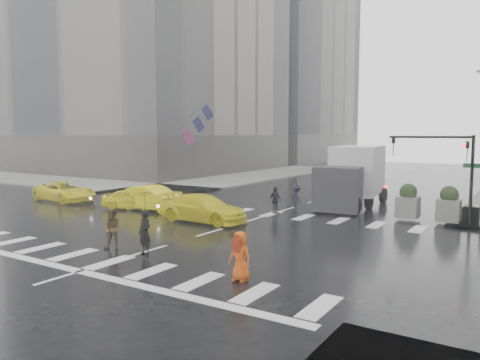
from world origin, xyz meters
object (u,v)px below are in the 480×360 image
Objects in this scene: taxi_mid at (154,198)px; pedestrian_brown at (113,229)px; traffic_signal_pole at (450,161)px; box_truck at (353,175)px; pedestrian_orange at (240,256)px; taxi_front at (132,199)px.

pedestrian_brown is at bearing -146.75° from taxi_mid.
traffic_signal_pole is 0.63× the size of box_truck.
pedestrian_brown is 0.36× the size of taxi_mid.
box_truck is at bearing 99.51° from pedestrian_orange.
taxi_mid is (-11.51, 8.52, -0.05)m from pedestrian_orange.
pedestrian_brown is at bearing -113.13° from box_truck.
pedestrian_orange is 15.34m from taxi_front.
traffic_signal_pole is 6.83m from box_truck.
pedestrian_orange is at bearing -140.52° from taxi_front.
box_truck reaches higher than pedestrian_orange.
pedestrian_orange is 0.43× the size of taxi_front.
traffic_signal_pole reaches higher than taxi_mid.
taxi_front is at bearing 106.04° from pedestrian_brown.
box_truck is at bearing -50.47° from taxi_mid.
box_truck is (-2.02, 16.31, 1.22)m from pedestrian_orange.
pedestrian_orange reaches higher than taxi_front.
traffic_signal_pole is at bearing -72.77° from taxi_mid.
taxi_mid is at bearing 145.93° from pedestrian_orange.
taxi_front is 1.50m from taxi_mid.
taxi_mid is 12.34m from box_truck.
traffic_signal_pole reaches higher than pedestrian_brown.
pedestrian_brown is 6.44m from pedestrian_orange.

